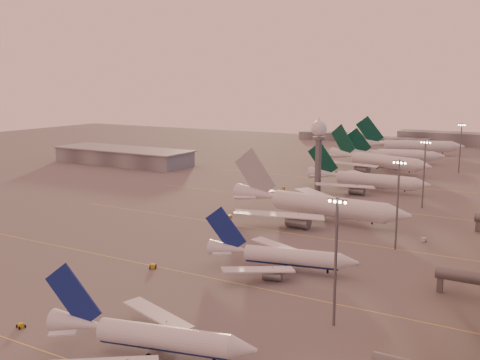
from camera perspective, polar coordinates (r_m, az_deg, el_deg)
The scene contains 25 objects.
ground at distance 141.18m, azimuth -13.38°, elevation -9.21°, with size 700.00×700.00×0.00m, color #5A5858.
taxiway_markings at distance 170.56m, azimuth 7.41°, elevation -5.63°, with size 180.00×185.25×0.02m.
hangar at distance 320.42m, azimuth -11.78°, elevation 2.42°, with size 82.00×27.00×8.50m.
radar_tower at distance 234.27m, azimuth 8.00°, elevation 3.86°, with size 6.40×6.40×31.10m.
mast_a at distance 106.86m, azimuth 9.70°, elevation -7.63°, with size 3.60×0.56×25.00m.
mast_b at distance 158.69m, azimuth 15.72°, elevation -2.02°, with size 3.60×0.56×25.00m.
mast_c at distance 212.56m, azimuth 18.19°, elevation 0.86°, with size 3.60×0.56×25.00m.
mast_d at distance 300.78m, azimuth 21.48°, elevation 3.24°, with size 3.60×0.56×25.00m.
distant_horizon at distance 432.44m, azimuth 18.07°, elevation 4.02°, with size 165.00×37.50×9.00m.
narrowbody_near at distance 99.15m, azimuth -9.17°, elevation -15.72°, with size 37.92×29.91×15.05m.
narrowbody_mid at distance 138.79m, azimuth 4.19°, elevation -7.96°, with size 37.99×30.00×15.03m.
widebody_white at distance 188.38m, azimuth 7.87°, elevation -2.91°, with size 64.25×51.38×22.59m.
greentail_a at distance 242.68m, azimuth 12.79°, elevation -0.25°, with size 53.85×43.47×19.55m.
greentail_b at distance 297.13m, azimuth 13.87°, elevation 1.68°, with size 59.75×47.41×22.65m.
greentail_c at distance 325.98m, azimuth 15.51°, elevation 2.24°, with size 52.68×41.96×19.62m.
greentail_d at distance 366.88m, azimuth 16.89°, elevation 3.13°, with size 63.93×50.85×23.97m.
gsv_tug_near at distance 116.62m, azimuth -21.36°, elevation -13.63°, with size 2.62×3.50×0.89m.
gsv_catering_a at distance 99.77m, azimuth 14.38°, elevation -16.50°, with size 4.74×2.57×3.73m.
gsv_tug_mid at distance 142.17m, azimuth -8.84°, elevation -8.67°, with size 3.86×4.35×1.07m.
gsv_truck_b at distance 146.16m, azimuth 11.79°, elevation -8.06°, with size 5.09×3.39×1.94m.
gsv_truck_c at distance 190.63m, azimuth -0.93°, elevation -3.55°, with size 4.73×4.73×1.99m.
gsv_catering_b at distance 170.90m, azimuth 18.27°, elevation -5.26°, with size 5.58×2.78×4.51m.
gsv_tug_far at distance 212.61m, azimuth 8.52°, elevation -2.37°, with size 3.90×3.63×0.96m.
gsv_truck_d at distance 242.15m, azimuth 4.49°, elevation -0.65°, with size 2.77×4.95×1.89m.
gsv_tug_hangar at distance 254.81m, azimuth 16.79°, elevation -0.62°, with size 3.89×2.87×1.00m.
Camera 1 is at (93.10, -95.63, 46.03)m, focal length 42.00 mm.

